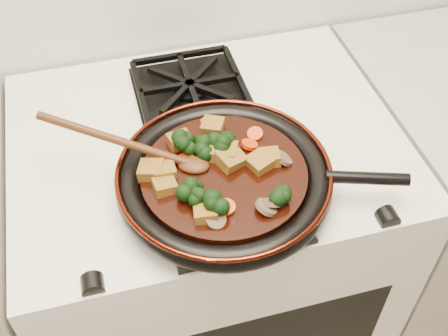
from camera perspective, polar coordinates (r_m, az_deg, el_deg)
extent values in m
cube|color=silver|center=(1.45, -1.41, -9.72)|extent=(0.76, 0.60, 0.90)
cylinder|color=black|center=(0.97, 0.00, -1.48)|extent=(0.35, 0.35, 0.01)
torus|color=black|center=(0.97, 0.00, -1.13)|extent=(0.37, 0.37, 0.04)
torus|color=#4D160B|center=(0.95, 0.00, -0.29)|extent=(0.37, 0.37, 0.01)
cylinder|color=black|center=(0.98, 14.36, -1.01)|extent=(0.14, 0.06, 0.02)
cylinder|color=black|center=(0.96, 0.00, -0.85)|extent=(0.29, 0.29, 0.02)
cube|color=brown|center=(0.96, 0.67, 0.88)|extent=(0.06, 0.06, 0.03)
cube|color=brown|center=(1.00, -4.52, 2.77)|extent=(0.05, 0.04, 0.03)
cube|color=brown|center=(0.89, -1.88, -4.52)|extent=(0.04, 0.05, 0.03)
cube|color=brown|center=(0.98, -0.10, 1.64)|extent=(0.06, 0.06, 0.03)
cube|color=brown|center=(0.93, -6.04, -1.84)|extent=(0.04, 0.04, 0.03)
cube|color=brown|center=(0.95, -7.40, -0.25)|extent=(0.05, 0.05, 0.03)
cube|color=brown|center=(0.95, -6.13, -0.27)|extent=(0.04, 0.04, 0.03)
cube|color=brown|center=(0.96, 3.63, 0.53)|extent=(0.05, 0.05, 0.02)
cube|color=brown|center=(0.97, 4.57, 1.07)|extent=(0.04, 0.04, 0.03)
cube|color=brown|center=(1.02, -1.14, 4.24)|extent=(0.05, 0.05, 0.02)
cylinder|color=red|center=(1.02, 3.18, 3.47)|extent=(0.03, 0.03, 0.02)
cylinder|color=red|center=(0.97, -4.00, 0.88)|extent=(0.03, 0.03, 0.02)
cylinder|color=red|center=(0.97, 3.18, 0.68)|extent=(0.03, 0.03, 0.01)
cylinder|color=red|center=(0.90, 0.21, -4.00)|extent=(0.03, 0.03, 0.01)
cylinder|color=red|center=(1.00, 2.59, 2.40)|extent=(0.03, 0.03, 0.02)
cylinder|color=red|center=(1.04, -1.71, 4.66)|extent=(0.03, 0.03, 0.02)
cylinder|color=brown|center=(0.97, -6.18, 0.66)|extent=(0.04, 0.04, 0.02)
cylinder|color=brown|center=(0.88, -0.85, -5.19)|extent=(0.04, 0.04, 0.02)
cylinder|color=brown|center=(0.91, 4.95, -3.50)|extent=(0.04, 0.04, 0.03)
cylinder|color=brown|center=(0.97, 6.05, 0.99)|extent=(0.04, 0.04, 0.03)
cylinder|color=brown|center=(0.90, 4.29, -4.01)|extent=(0.04, 0.04, 0.03)
ellipsoid|color=#44220E|center=(0.96, -3.13, 0.34)|extent=(0.07, 0.06, 0.02)
cylinder|color=#44220E|center=(0.97, -10.91, 2.81)|extent=(0.02, 0.02, 0.28)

